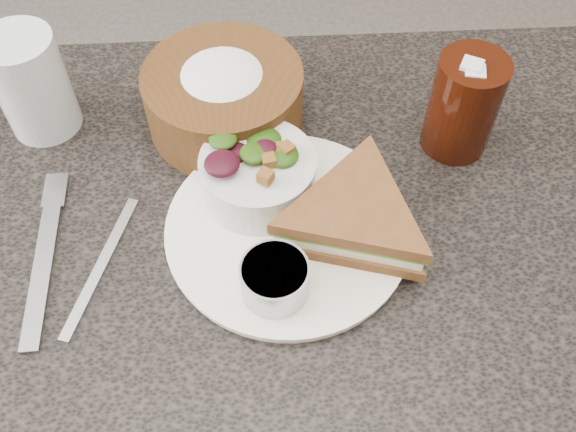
# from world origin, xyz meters

# --- Properties ---
(dining_table) EXTENTS (1.00, 0.70, 0.75)m
(dining_table) POSITION_xyz_m (0.00, 0.00, 0.38)
(dining_table) COLOR black
(dining_table) RESTS_ON floor
(dinner_plate) EXTENTS (0.26, 0.26, 0.01)m
(dinner_plate) POSITION_xyz_m (0.03, 0.03, 0.76)
(dinner_plate) COLOR white
(dinner_plate) RESTS_ON dining_table
(sandwich) EXTENTS (0.23, 0.23, 0.05)m
(sandwich) POSITION_xyz_m (0.10, 0.02, 0.79)
(sandwich) COLOR brown
(sandwich) RESTS_ON dinner_plate
(salad_bowl) EXTENTS (0.14, 0.14, 0.07)m
(salad_bowl) POSITION_xyz_m (0.01, 0.08, 0.80)
(salad_bowl) COLOR silver
(salad_bowl) RESTS_ON dinner_plate
(dressing_ramekin) EXTENTS (0.07, 0.07, 0.04)m
(dressing_ramekin) POSITION_xyz_m (0.02, -0.05, 0.78)
(dressing_ramekin) COLOR #A0A2A8
(dressing_ramekin) RESTS_ON dinner_plate
(orange_wedge) EXTENTS (0.09, 0.09, 0.03)m
(orange_wedge) POSITION_xyz_m (0.03, 0.09, 0.78)
(orange_wedge) COLOR #E85F06
(orange_wedge) RESTS_ON dinner_plate
(fork) EXTENTS (0.02, 0.19, 0.01)m
(fork) POSITION_xyz_m (-0.22, 0.00, 0.75)
(fork) COLOR gray
(fork) RESTS_ON dining_table
(knife) EXTENTS (0.06, 0.17, 0.00)m
(knife) POSITION_xyz_m (-0.16, -0.00, 0.75)
(knife) COLOR #A6A9AD
(knife) RESTS_ON dining_table
(bread_basket) EXTENTS (0.19, 0.19, 0.10)m
(bread_basket) POSITION_xyz_m (-0.03, 0.19, 0.80)
(bread_basket) COLOR brown
(bread_basket) RESTS_ON dining_table
(cola_glass) EXTENTS (0.10, 0.10, 0.13)m
(cola_glass) POSITION_xyz_m (0.24, 0.15, 0.82)
(cola_glass) COLOR black
(cola_glass) RESTS_ON dining_table
(water_glass) EXTENTS (0.09, 0.09, 0.12)m
(water_glass) POSITION_xyz_m (-0.25, 0.21, 0.81)
(water_glass) COLOR silver
(water_glass) RESTS_ON dining_table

